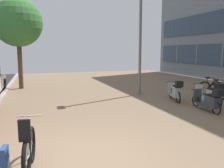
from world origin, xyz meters
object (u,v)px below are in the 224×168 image
Objects in this scene: bicycle_foreground at (27,149)px; scooter_near at (209,100)px; bicycle_rack_04 at (219,90)px; bicycle_rack_05 at (210,88)px; scooter_mid at (176,91)px; lamp_post at (140,25)px; scooter_far at (211,95)px; street_tree at (18,23)px.

bicycle_foreground is 6.69m from scooter_near.
bicycle_rack_04 is 0.99× the size of bicycle_rack_05.
bicycle_rack_04 is 2.56m from scooter_mid.
lamp_post reaches higher than bicycle_foreground.
scooter_far reaches higher than scooter_mid.
lamp_post reaches higher than scooter_far.
bicycle_rack_04 is at bearing -99.04° from bicycle_rack_05.
scooter_near is at bearing -75.77° from lamp_post.
lamp_post is (-0.87, 1.94, 3.05)m from scooter_mid.
bicycle_rack_05 is 4.85m from lamp_post.
bicycle_rack_05 is at bearing 48.39° from scooter_near.
street_tree is (-9.37, 5.06, 3.48)m from bicycle_rack_05.
scooter_far is 0.36× the size of street_tree.
bicycle_rack_04 is 0.67× the size of scooter_far.
bicycle_foreground is at bearing -149.09° from bicycle_rack_05.
bicycle_rack_04 is at bearing 27.73° from bicycle_foreground.
scooter_near is 0.33× the size of street_tree.
scooter_mid reaches higher than bicycle_rack_04.
bicycle_rack_04 is 0.72× the size of scooter_near.
scooter_mid is at bearing -175.70° from bicycle_rack_04.
street_tree is at bearing 136.85° from scooter_far.
scooter_near is at bearing -86.41° from scooter_mid.
street_tree is at bearing 93.24° from bicycle_foreground.
lamp_post is (-3.42, 1.74, 3.16)m from bicycle_rack_04.
scooter_mid is 0.31× the size of street_tree.
lamp_post is 7.10m from street_tree.
bicycle_foreground is 0.22× the size of lamp_post.
street_tree is (-0.58, 10.32, 3.42)m from bicycle_foreground.
lamp_post is at bearing 163.50° from bicycle_rack_05.
street_tree is at bearing 145.47° from lamp_post.
street_tree is (-6.83, 7.92, 3.40)m from scooter_near.
bicycle_foreground is 1.12× the size of bicycle_rack_05.
lamp_post reaches higher than scooter_near.
street_tree is at bearing 130.77° from scooter_near.
bicycle_rack_05 is (0.11, 0.70, 0.01)m from bicycle_rack_04.
street_tree is (-6.71, 5.95, 3.37)m from scooter_mid.
street_tree reaches higher than bicycle_rack_04.
scooter_mid is at bearing 35.50° from bicycle_foreground.
lamp_post is (5.26, 6.30, 3.10)m from bicycle_foreground.
scooter_near is at bearing 21.02° from bicycle_foreground.
scooter_far reaches higher than bicycle_rack_05.
bicycle_foreground is at bearing -152.27° from bicycle_rack_04.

